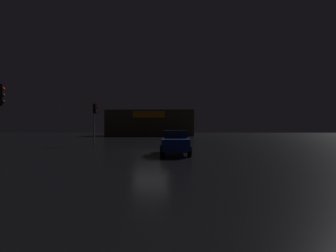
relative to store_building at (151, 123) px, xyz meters
name	(u,v)px	position (x,y,z in m)	size (l,w,h in m)	color
ground_plane	(151,151)	(3.04, -33.40, -2.58)	(120.00, 120.00, 0.00)	black
store_building	(151,123)	(0.00, 0.00, 0.00)	(17.28, 7.54, 5.14)	brown
traffic_signal_main	(95,114)	(-3.12, -27.05, 0.52)	(0.42, 0.42, 4.10)	#595B60
car_near	(175,142)	(4.83, -35.25, -1.77)	(1.91, 4.34, 1.57)	navy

